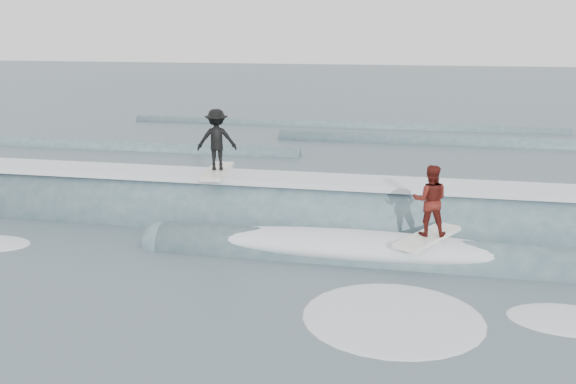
# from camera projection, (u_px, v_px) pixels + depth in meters

# --- Properties ---
(ground) EXTENTS (160.00, 160.00, 0.00)m
(ground) POSITION_uv_depth(u_px,v_px,m) (239.00, 309.00, 11.46)
(ground) COLOR #394954
(ground) RESTS_ON ground
(breaking_wave) EXTENTS (23.41, 3.95, 2.34)m
(breaking_wave) POSITION_uv_depth(u_px,v_px,m) (303.00, 227.00, 16.10)
(breaking_wave) COLOR #39565F
(breaking_wave) RESTS_ON ground
(surfer_black) EXTENTS (1.13, 2.05, 1.66)m
(surfer_black) POSITION_uv_depth(u_px,v_px,m) (217.00, 143.00, 16.35)
(surfer_black) COLOR silver
(surfer_black) RESTS_ON ground
(surfer_red) EXTENTS (1.43, 2.02, 1.60)m
(surfer_red) POSITION_uv_depth(u_px,v_px,m) (430.00, 206.00, 13.37)
(surfer_red) COLOR white
(surfer_red) RESTS_ON ground
(whitewater) EXTENTS (14.17, 8.21, 0.10)m
(whitewater) POSITION_uv_depth(u_px,v_px,m) (288.00, 333.00, 10.56)
(whitewater) COLOR silver
(whitewater) RESTS_ON ground
(far_swells) EXTENTS (42.32, 8.65, 0.80)m
(far_swells) POSITION_uv_depth(u_px,v_px,m) (327.00, 142.00, 28.41)
(far_swells) COLOR #39565F
(far_swells) RESTS_ON ground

